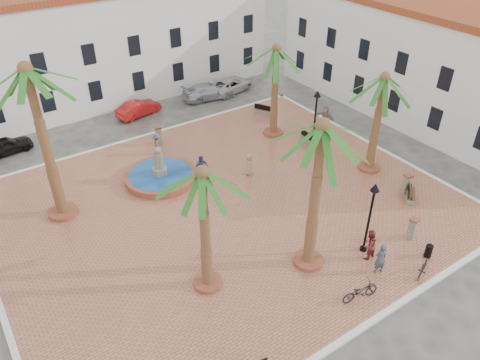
{
  "coord_description": "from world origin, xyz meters",
  "views": [
    {
      "loc": [
        -12.06,
        -19.22,
        17.15
      ],
      "look_at": [
        1.0,
        0.0,
        1.6
      ],
      "focal_mm": 35.0,
      "sensor_mm": 36.0,
      "label": 1
    }
  ],
  "objects_px": {
    "palm_ne": "(276,59)",
    "car_black": "(6,146)",
    "lamppost_e": "(316,110)",
    "pedestrian_east": "(325,117)",
    "palm_e": "(383,89)",
    "pedestrian_fountain_a": "(249,164)",
    "car_white": "(230,85)",
    "bench_ne": "(264,111)",
    "cyclist_a": "(380,258)",
    "bollard_e": "(407,183)",
    "pedestrian_fountain_b": "(201,168)",
    "bench_se": "(410,195)",
    "lamppost_s": "(372,206)",
    "palm_nw": "(30,87)",
    "cyclist_b": "(369,245)",
    "litter_bin": "(429,251)",
    "bicycle_a": "(360,291)",
    "palm_s": "(321,143)",
    "pedestrian_north": "(157,144)",
    "bollard_se": "(413,228)",
    "car_red": "(138,108)",
    "bicycle_b": "(423,268)",
    "palm_sw": "(203,188)",
    "bench_e": "(309,140)",
    "fountain": "(160,175)",
    "bollard_n": "(159,135)",
    "car_silver": "(209,91)"
  },
  "relations": [
    {
      "from": "palm_ne",
      "to": "car_black",
      "type": "xyz_separation_m",
      "value": [
        -17.48,
        8.61,
        -5.42
      ]
    },
    {
      "from": "lamppost_e",
      "to": "pedestrian_east",
      "type": "bearing_deg",
      "value": 33.56
    },
    {
      "from": "palm_e",
      "to": "pedestrian_fountain_a",
      "type": "relative_size",
      "value": 4.5
    },
    {
      "from": "car_black",
      "to": "car_white",
      "type": "relative_size",
      "value": 0.78
    },
    {
      "from": "palm_e",
      "to": "bench_ne",
      "type": "distance_m",
      "value": 12.21
    },
    {
      "from": "cyclist_a",
      "to": "bollard_e",
      "type": "bearing_deg",
      "value": -134.1
    },
    {
      "from": "palm_e",
      "to": "pedestrian_fountain_b",
      "type": "xyz_separation_m",
      "value": [
        -10.11,
        5.1,
        -4.82
      ]
    },
    {
      "from": "bench_se",
      "to": "lamppost_s",
      "type": "bearing_deg",
      "value": 156.92
    },
    {
      "from": "palm_nw",
      "to": "cyclist_b",
      "type": "height_order",
      "value": "palm_nw"
    },
    {
      "from": "litter_bin",
      "to": "bicycle_a",
      "type": "relative_size",
      "value": 0.38
    },
    {
      "from": "palm_s",
      "to": "pedestrian_north",
      "type": "distance_m",
      "value": 15.77
    },
    {
      "from": "lamppost_e",
      "to": "cyclist_b",
      "type": "bearing_deg",
      "value": -117.27
    },
    {
      "from": "bollard_se",
      "to": "litter_bin",
      "type": "distance_m",
      "value": 1.59
    },
    {
      "from": "lamppost_s",
      "to": "car_red",
      "type": "bearing_deg",
      "value": 97.81
    },
    {
      "from": "palm_ne",
      "to": "bench_se",
      "type": "distance_m",
      "value": 12.9
    },
    {
      "from": "lamppost_s",
      "to": "bicycle_b",
      "type": "bearing_deg",
      "value": -70.6
    },
    {
      "from": "bench_ne",
      "to": "bicycle_b",
      "type": "xyz_separation_m",
      "value": [
        -4.5,
        -19.31,
        0.21
      ]
    },
    {
      "from": "cyclist_b",
      "to": "palm_sw",
      "type": "bearing_deg",
      "value": -25.04
    },
    {
      "from": "palm_e",
      "to": "bench_e",
      "type": "bearing_deg",
      "value": 100.99
    },
    {
      "from": "palm_ne",
      "to": "cyclist_b",
      "type": "xyz_separation_m",
      "value": [
        -4.3,
        -13.65,
        -5.0
      ]
    },
    {
      "from": "pedestrian_fountain_b",
      "to": "fountain",
      "type": "bearing_deg",
      "value": 132.23
    },
    {
      "from": "bench_ne",
      "to": "bollard_se",
      "type": "relative_size",
      "value": 1.27
    },
    {
      "from": "litter_bin",
      "to": "bench_se",
      "type": "bearing_deg",
      "value": 48.59
    },
    {
      "from": "bicycle_a",
      "to": "palm_e",
      "type": "bearing_deg",
      "value": -38.28
    },
    {
      "from": "bicycle_b",
      "to": "pedestrian_north",
      "type": "height_order",
      "value": "pedestrian_north"
    },
    {
      "from": "fountain",
      "to": "pedestrian_fountain_a",
      "type": "relative_size",
      "value": 3.08
    },
    {
      "from": "pedestrian_north",
      "to": "car_red",
      "type": "xyz_separation_m",
      "value": [
        1.55,
        6.84,
        -0.32
      ]
    },
    {
      "from": "pedestrian_fountain_a",
      "to": "pedestrian_fountain_b",
      "type": "bearing_deg",
      "value": 114.88
    },
    {
      "from": "palm_nw",
      "to": "cyclist_b",
      "type": "xyz_separation_m",
      "value": [
        12.03,
        -12.68,
        -7.06
      ]
    },
    {
      "from": "bollard_e",
      "to": "lamppost_s",
      "type": "bearing_deg",
      "value": -159.51
    },
    {
      "from": "bollard_e",
      "to": "bollard_n",
      "type": "bearing_deg",
      "value": 124.86
    },
    {
      "from": "cyclist_a",
      "to": "pedestrian_east",
      "type": "relative_size",
      "value": 0.97
    },
    {
      "from": "lamppost_e",
      "to": "pedestrian_fountain_b",
      "type": "relative_size",
      "value": 2.41
    },
    {
      "from": "lamppost_s",
      "to": "bollard_se",
      "type": "height_order",
      "value": "lamppost_s"
    },
    {
      "from": "palm_ne",
      "to": "car_red",
      "type": "relative_size",
      "value": 1.84
    },
    {
      "from": "palm_e",
      "to": "bicycle_b",
      "type": "distance_m",
      "value": 11.3
    },
    {
      "from": "cyclist_a",
      "to": "car_red",
      "type": "distance_m",
      "value": 23.86
    },
    {
      "from": "palm_e",
      "to": "pedestrian_east",
      "type": "xyz_separation_m",
      "value": [
        1.57,
        6.16,
        -4.82
      ]
    },
    {
      "from": "palm_nw",
      "to": "palm_s",
      "type": "distance_m",
      "value": 14.56
    },
    {
      "from": "lamppost_s",
      "to": "litter_bin",
      "type": "distance_m",
      "value": 4.15
    },
    {
      "from": "bollard_e",
      "to": "pedestrian_north",
      "type": "relative_size",
      "value": 0.8
    },
    {
      "from": "litter_bin",
      "to": "cyclist_a",
      "type": "distance_m",
      "value": 3.14
    },
    {
      "from": "palm_e",
      "to": "lamppost_s",
      "type": "distance_m",
      "value": 8.87
    },
    {
      "from": "palm_e",
      "to": "bollard_n",
      "type": "relative_size",
      "value": 4.9
    },
    {
      "from": "fountain",
      "to": "bicycle_a",
      "type": "relative_size",
      "value": 2.45
    },
    {
      "from": "bollard_n",
      "to": "cyclist_b",
      "type": "bearing_deg",
      "value": -78.17
    },
    {
      "from": "litter_bin",
      "to": "car_white",
      "type": "height_order",
      "value": "car_white"
    },
    {
      "from": "palm_e",
      "to": "bollard_se",
      "type": "xyz_separation_m",
      "value": [
        -3.46,
        -6.27,
        -5.08
      ]
    },
    {
      "from": "bollard_se",
      "to": "car_silver",
      "type": "distance_m",
      "value": 22.63
    },
    {
      "from": "palm_sw",
      "to": "cyclist_b",
      "type": "xyz_separation_m",
      "value": [
        7.87,
        -3.06,
        -4.87
      ]
    }
  ]
}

